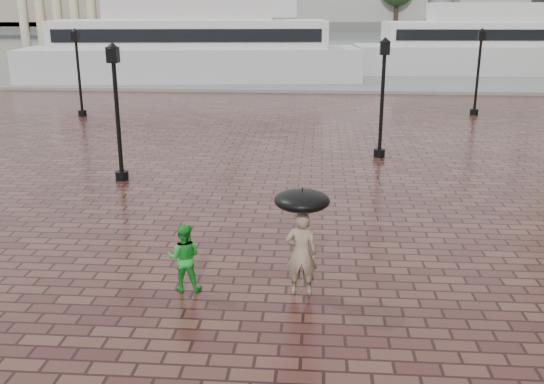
% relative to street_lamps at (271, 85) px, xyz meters
% --- Properties ---
extents(ground, '(300.00, 300.00, 0.00)m').
position_rel_street_lamps_xyz_m(ground, '(1.50, -17.50, -2.33)').
color(ground, '#371A19').
rests_on(ground, ground).
extents(harbour_water, '(240.00, 240.00, 0.00)m').
position_rel_street_lamps_xyz_m(harbour_water, '(1.50, 74.50, -2.33)').
color(harbour_water, '#4A565A').
rests_on(harbour_water, ground).
extents(quay_edge, '(80.00, 0.60, 0.30)m').
position_rel_street_lamps_xyz_m(quay_edge, '(1.50, 14.50, -2.33)').
color(quay_edge, slate).
rests_on(quay_edge, ground).
extents(far_shore, '(300.00, 60.00, 2.00)m').
position_rel_street_lamps_xyz_m(far_shore, '(1.50, 142.50, -1.33)').
color(far_shore, '#4C4C47').
rests_on(far_shore, ground).
extents(street_lamps, '(21.44, 14.44, 4.40)m').
position_rel_street_lamps_xyz_m(street_lamps, '(0.00, 0.00, 0.00)').
color(street_lamps, black).
rests_on(street_lamps, ground).
extents(adult_pedestrian, '(0.65, 0.43, 1.77)m').
position_rel_street_lamps_xyz_m(adult_pedestrian, '(1.81, -15.51, -1.44)').
color(adult_pedestrian, gray).
rests_on(adult_pedestrian, ground).
extents(child_pedestrian, '(0.71, 0.56, 1.43)m').
position_rel_street_lamps_xyz_m(child_pedestrian, '(-0.59, -15.52, -1.61)').
color(child_pedestrian, green).
rests_on(child_pedestrian, ground).
extents(ferry_near, '(26.60, 9.17, 8.55)m').
position_rel_street_lamps_xyz_m(ferry_near, '(-7.92, 21.07, 0.24)').
color(ferry_near, '#B8B8B8').
rests_on(ferry_near, ground).
extents(ferry_far, '(24.84, 7.11, 8.06)m').
position_rel_street_lamps_xyz_m(ferry_far, '(17.54, 28.24, 0.10)').
color(ferry_far, '#B8B8B8').
rests_on(ferry_far, ground).
extents(umbrella, '(1.10, 1.10, 1.16)m').
position_rel_street_lamps_xyz_m(umbrella, '(1.81, -15.51, -0.32)').
color(umbrella, black).
rests_on(umbrella, ground).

